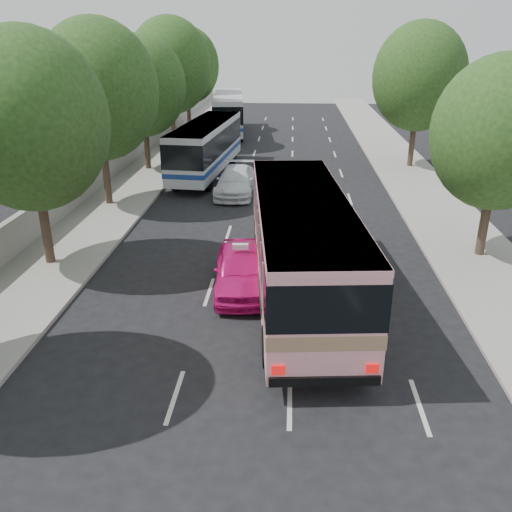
# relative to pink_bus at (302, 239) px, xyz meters

# --- Properties ---
(ground) EXTENTS (120.00, 120.00, 0.00)m
(ground) POSITION_rel_pink_bus_xyz_m (-1.30, -3.52, -2.25)
(ground) COLOR black
(ground) RESTS_ON ground
(sidewalk_left) EXTENTS (4.00, 90.00, 0.15)m
(sidewalk_left) POSITION_rel_pink_bus_xyz_m (-9.80, 16.48, -2.18)
(sidewalk_left) COLOR #9E998E
(sidewalk_left) RESTS_ON ground
(sidewalk_right) EXTENTS (4.00, 90.00, 0.12)m
(sidewalk_right) POSITION_rel_pink_bus_xyz_m (7.20, 16.48, -2.19)
(sidewalk_right) COLOR #9E998E
(sidewalk_right) RESTS_ON ground
(low_wall) EXTENTS (0.30, 90.00, 1.50)m
(low_wall) POSITION_rel_pink_bus_xyz_m (-11.60, 16.48, -1.35)
(low_wall) COLOR #9E998E
(low_wall) RESTS_ON sidewalk_left
(tree_left_b) EXTENTS (5.70, 5.70, 8.88)m
(tree_left_b) POSITION_rel_pink_bus_xyz_m (-9.72, 2.42, 3.57)
(tree_left_b) COLOR #38281E
(tree_left_b) RESTS_ON ground
(tree_left_c) EXTENTS (6.00, 6.00, 9.35)m
(tree_left_c) POSITION_rel_pink_bus_xyz_m (-9.92, 10.42, 3.87)
(tree_left_c) COLOR #38281E
(tree_left_c) RESTS_ON ground
(tree_left_d) EXTENTS (5.52, 5.52, 8.60)m
(tree_left_d) POSITION_rel_pink_bus_xyz_m (-9.82, 18.42, 3.38)
(tree_left_d) COLOR #38281E
(tree_left_d) RESTS_ON ground
(tree_left_e) EXTENTS (6.30, 6.30, 9.82)m
(tree_left_e) POSITION_rel_pink_bus_xyz_m (-9.72, 26.42, 4.18)
(tree_left_e) COLOR #38281E
(tree_left_e) RESTS_ON ground
(tree_left_f) EXTENTS (5.88, 5.88, 9.16)m
(tree_left_f) POSITION_rel_pink_bus_xyz_m (-9.92, 34.42, 3.75)
(tree_left_f) COLOR #38281E
(tree_left_f) RESTS_ON ground
(tree_right_near) EXTENTS (5.10, 5.10, 7.95)m
(tree_right_near) POSITION_rel_pink_bus_xyz_m (7.48, 4.42, 2.95)
(tree_right_near) COLOR #38281E
(tree_right_near) RESTS_ON ground
(tree_right_far) EXTENTS (6.00, 6.00, 9.35)m
(tree_right_far) POSITION_rel_pink_bus_xyz_m (7.78, 20.42, 3.87)
(tree_right_far) COLOR #38281E
(tree_right_far) RESTS_ON ground
(pink_bus) EXTENTS (3.92, 11.56, 3.62)m
(pink_bus) POSITION_rel_pink_bus_xyz_m (0.00, 0.00, 0.00)
(pink_bus) COLOR #FCA2AB
(pink_bus) RESTS_ON ground
(pink_taxi) EXTENTS (2.26, 4.74, 1.56)m
(pink_taxi) POSITION_rel_pink_bus_xyz_m (-2.09, 0.76, -1.47)
(pink_taxi) COLOR #DD1376
(pink_taxi) RESTS_ON ground
(white_pickup) EXTENTS (2.14, 5.13, 1.48)m
(white_pickup) POSITION_rel_pink_bus_xyz_m (-3.49, 13.12, -1.51)
(white_pickup) COLOR white
(white_pickup) RESTS_ON ground
(tour_coach_front) EXTENTS (3.39, 11.23, 3.31)m
(tour_coach_front) POSITION_rel_pink_bus_xyz_m (-5.80, 17.53, -0.26)
(tour_coach_front) COLOR silver
(tour_coach_front) RESTS_ON ground
(tour_coach_rear) EXTENTS (3.66, 11.75, 3.46)m
(tour_coach_rear) POSITION_rel_pink_bus_xyz_m (-6.11, 32.97, -0.17)
(tour_coach_rear) COLOR silver
(tour_coach_rear) RESTS_ON ground
(taxi_roof_sign) EXTENTS (0.56, 0.23, 0.18)m
(taxi_roof_sign) POSITION_rel_pink_bus_xyz_m (-2.09, 0.76, -0.60)
(taxi_roof_sign) COLOR silver
(taxi_roof_sign) RESTS_ON pink_taxi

